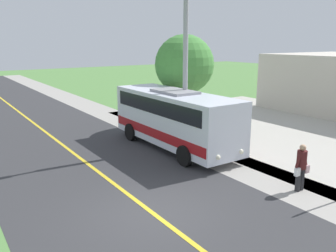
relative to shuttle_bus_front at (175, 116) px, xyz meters
name	(u,v)px	position (x,y,z in m)	size (l,w,h in m)	color
ground_plane	(152,213)	(4.46, 5.15, -1.57)	(120.00, 120.00, 0.00)	#548442
road_surface	(152,213)	(4.46, 5.15, -1.57)	(8.00, 100.00, 0.01)	#333335
sidewalk	(266,177)	(-0.74, 5.15, -1.57)	(2.40, 100.00, 0.01)	#9E9991
road_centre_line	(152,213)	(4.46, 5.15, -1.56)	(0.16, 100.00, 0.00)	gold
shuttle_bus_front	(175,116)	(0.00, 0.00, 0.00)	(2.57, 7.81, 2.86)	silver
pedestrian_with_bags	(301,166)	(-0.70, 6.64, -0.67)	(0.72, 0.34, 1.69)	#262628
street_light_pole	(183,62)	(-0.41, 0.11, 2.61)	(1.97, 0.24, 7.56)	#9E9EA3
tree_curbside	(184,65)	(-2.94, -3.17, 2.20)	(3.50, 3.50, 5.54)	brown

